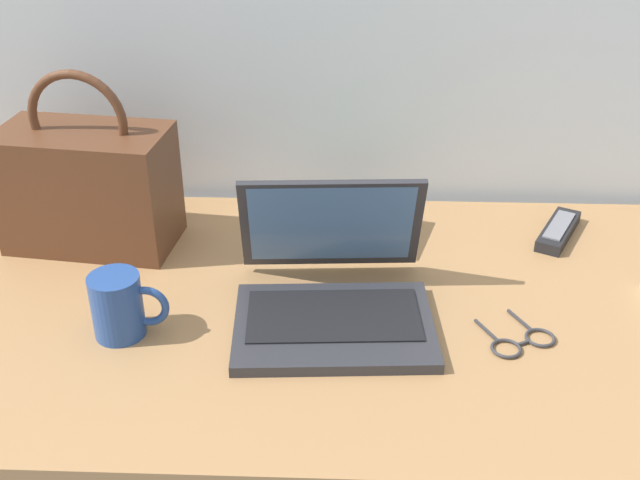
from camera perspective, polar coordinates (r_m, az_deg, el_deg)
name	(u,v)px	position (r m, az deg, el deg)	size (l,w,h in m)	color
desk	(305,310)	(1.30, -1.09, -5.15)	(1.60, 0.76, 0.03)	#A87A4C
laptop	(333,290)	(1.24, 0.95, -3.64)	(0.32, 0.31, 0.21)	#2D2D33
coffee_mug	(119,305)	(1.23, -14.46, -4.63)	(0.12, 0.08, 0.10)	#26478C
remote_control_far	(558,231)	(1.54, 17.03, 0.66)	(0.11, 0.16, 0.02)	black
eyeglasses	(522,342)	(1.24, 14.53, -7.20)	(0.13, 0.13, 0.01)	#333338
handbag	(88,185)	(1.47, -16.59, 3.87)	(0.32, 0.20, 0.33)	#59331E
book_stack	(353,220)	(1.46, 2.40, 1.46)	(0.21, 0.19, 0.07)	silver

